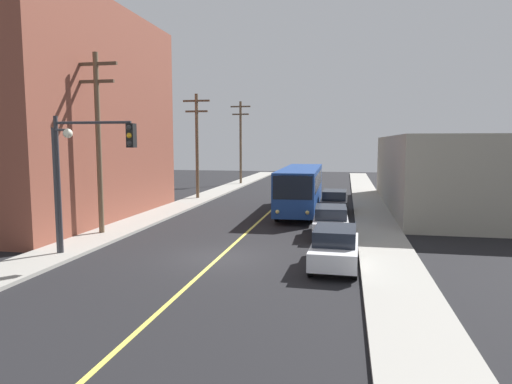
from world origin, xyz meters
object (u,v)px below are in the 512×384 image
(parked_car_black, at_px, (334,201))
(parked_car_white, at_px, (335,247))
(utility_pole_near, at_px, (98,135))
(parked_car_silver, at_px, (331,221))
(city_bus, at_px, (301,187))
(utility_pole_far, at_px, (241,138))
(traffic_signal_left_corner, at_px, (89,159))
(street_lamp_left, at_px, (60,172))
(utility_pole_mid, at_px, (197,141))

(parked_car_black, bearing_deg, parked_car_white, -88.47)
(utility_pole_near, bearing_deg, parked_car_silver, 9.84)
(city_bus, distance_m, utility_pole_far, 22.67)
(parked_car_silver, height_order, traffic_signal_left_corner, traffic_signal_left_corner)
(city_bus, distance_m, parked_car_silver, 8.63)
(street_lamp_left, bearing_deg, traffic_signal_left_corner, 1.89)
(parked_car_silver, bearing_deg, utility_pole_near, -170.16)
(utility_pole_far, bearing_deg, parked_car_silver, -67.91)
(street_lamp_left, bearing_deg, parked_car_white, 2.74)
(parked_car_white, bearing_deg, utility_pole_near, 162.41)
(city_bus, xyz_separation_m, utility_pole_far, (-9.19, 20.39, 3.67))
(parked_car_white, height_order, utility_pole_near, utility_pole_near)
(parked_car_silver, xyz_separation_m, street_lamp_left, (-11.45, -6.67, 2.90))
(utility_pole_mid, relative_size, traffic_signal_left_corner, 1.51)
(parked_car_silver, bearing_deg, city_bus, 106.42)
(traffic_signal_left_corner, bearing_deg, utility_pole_mid, 95.71)
(utility_pole_far, bearing_deg, traffic_signal_left_corner, -87.43)
(parked_car_white, relative_size, street_lamp_left, 0.81)
(utility_pole_near, xyz_separation_m, utility_pole_mid, (0.13, 15.92, -0.26))
(parked_car_black, height_order, utility_pole_mid, utility_pole_mid)
(utility_pole_near, relative_size, utility_pole_mid, 1.06)
(utility_pole_mid, distance_m, utility_pole_far, 14.83)
(parked_car_silver, height_order, utility_pole_mid, utility_pole_mid)
(parked_car_silver, distance_m, traffic_signal_left_corner, 12.51)
(parked_car_black, distance_m, utility_pole_near, 16.67)
(parked_car_white, relative_size, parked_car_silver, 1.00)
(parked_car_white, relative_size, utility_pole_far, 0.46)
(parked_car_black, distance_m, utility_pole_mid, 13.95)
(utility_pole_near, distance_m, street_lamp_left, 4.91)
(utility_pole_near, height_order, street_lamp_left, utility_pole_near)
(city_bus, relative_size, utility_pole_far, 1.26)
(traffic_signal_left_corner, bearing_deg, utility_pole_far, 92.57)
(parked_car_black, height_order, traffic_signal_left_corner, traffic_signal_left_corner)
(parked_car_white, height_order, utility_pole_far, utility_pole_far)
(parked_car_silver, height_order, street_lamp_left, street_lamp_left)
(parked_car_white, relative_size, parked_car_black, 1.01)
(parked_car_black, bearing_deg, utility_pole_mid, 155.45)
(traffic_signal_left_corner, bearing_deg, parked_car_white, 2.86)
(city_bus, distance_m, utility_pole_near, 14.68)
(city_bus, bearing_deg, parked_car_black, 1.47)
(city_bus, bearing_deg, traffic_signal_left_corner, -117.13)
(traffic_signal_left_corner, height_order, street_lamp_left, traffic_signal_left_corner)
(utility_pole_far, height_order, street_lamp_left, utility_pole_far)
(parked_car_black, bearing_deg, parked_car_silver, -89.89)
(parked_car_silver, distance_m, utility_pole_far, 31.24)
(parked_car_white, bearing_deg, parked_car_silver, 93.46)
(city_bus, bearing_deg, utility_pole_far, 114.26)
(traffic_signal_left_corner, distance_m, street_lamp_left, 1.52)
(parked_car_silver, relative_size, utility_pole_far, 0.46)
(parked_car_white, bearing_deg, parked_car_black, 91.53)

